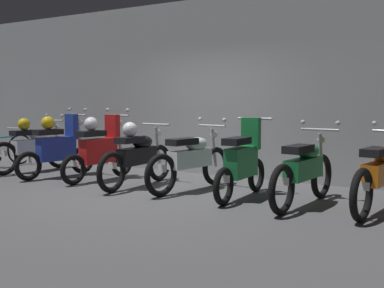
{
  "coord_description": "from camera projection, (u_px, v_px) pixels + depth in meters",
  "views": [
    {
      "loc": [
        4.42,
        -5.83,
        1.43
      ],
      "look_at": [
        0.52,
        0.52,
        0.75
      ],
      "focal_mm": 44.56,
      "sensor_mm": 36.0,
      "label": 1
    }
  ],
  "objects": [
    {
      "name": "ground_plane",
      "position": [
        146.0,
        193.0,
        7.38
      ],
      "size": [
        80.0,
        80.0,
        0.0
      ],
      "primitive_type": "plane",
      "color": "#4C4C4F"
    },
    {
      "name": "motorbike_slot_4",
      "position": [
        191.0,
        160.0,
        7.57
      ],
      "size": [
        0.6,
        1.94,
        1.15
      ],
      "color": "black",
      "rests_on": "ground"
    },
    {
      "name": "motorbike_slot_3",
      "position": [
        137.0,
        155.0,
        7.92
      ],
      "size": [
        0.56,
        1.95,
        1.08
      ],
      "color": "black",
      "rests_on": "ground"
    },
    {
      "name": "motorbike_slot_2",
      "position": [
        100.0,
        149.0,
        8.5
      ],
      "size": [
        0.59,
        1.68,
        1.29
      ],
      "color": "black",
      "rests_on": "ground"
    },
    {
      "name": "back_wall",
      "position": [
        217.0,
        87.0,
        9.18
      ],
      "size": [
        16.0,
        0.3,
        3.37
      ],
      "primitive_type": "cube",
      "color": "#9EA0A3",
      "rests_on": "ground"
    },
    {
      "name": "motorbike_slot_5",
      "position": [
        242.0,
        162.0,
        6.99
      ],
      "size": [
        0.56,
        1.68,
        1.18
      ],
      "color": "black",
      "rests_on": "ground"
    },
    {
      "name": "motorbike_slot_6",
      "position": [
        304.0,
        170.0,
        6.46
      ],
      "size": [
        0.59,
        1.95,
        1.15
      ],
      "color": "black",
      "rests_on": "ground"
    },
    {
      "name": "motorbike_slot_7",
      "position": [
        380.0,
        174.0,
        6.1
      ],
      "size": [
        0.59,
        1.95,
        1.15
      ],
      "color": "black",
      "rests_on": "ground"
    },
    {
      "name": "motorbike_slot_0",
      "position": [
        33.0,
        145.0,
        9.59
      ],
      "size": [
        0.59,
        1.95,
        1.15
      ],
      "color": "black",
      "rests_on": "ground"
    },
    {
      "name": "motorbike_slot_1",
      "position": [
        57.0,
        147.0,
        8.9
      ],
      "size": [
        0.58,
        1.67,
        1.29
      ],
      "color": "black",
      "rests_on": "ground"
    },
    {
      "name": "bicycle",
      "position": [
        0.0,
        150.0,
        10.24
      ],
      "size": [
        0.5,
        1.73,
        0.89
      ],
      "color": "black",
      "rests_on": "ground"
    }
  ]
}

